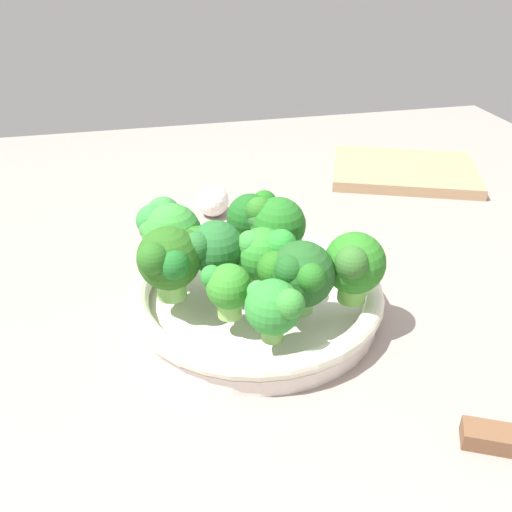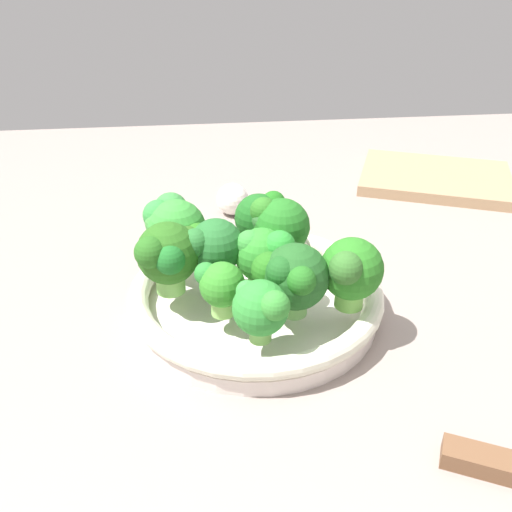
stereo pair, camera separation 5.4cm
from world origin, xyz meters
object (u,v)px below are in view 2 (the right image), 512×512
(broccoli_floret_7, at_px, (351,271))
(garlic_bulb, at_px, (235,199))
(broccoli_floret_2, at_px, (263,254))
(bowl, at_px, (256,297))
(broccoli_floret_0, at_px, (263,217))
(broccoli_floret_6, at_px, (279,226))
(broccoli_floret_1, at_px, (220,284))
(broccoli_floret_3, at_px, (260,308))
(broccoli_floret_5, at_px, (168,253))
(broccoli_floret_8, at_px, (292,277))
(broccoli_floret_4, at_px, (173,225))
(broccoli_floret_9, at_px, (212,246))
(cutting_board, at_px, (435,178))

(broccoli_floret_7, distance_m, garlic_bulb, 0.30)
(broccoli_floret_2, bearing_deg, bowl, 126.10)
(broccoli_floret_0, bearing_deg, broccoli_floret_6, -76.88)
(broccoli_floret_1, bearing_deg, broccoli_floret_6, 49.88)
(broccoli_floret_3, height_order, broccoli_floret_5, broccoli_floret_5)
(broccoli_floret_5, distance_m, broccoli_floret_8, 0.12)
(broccoli_floret_2, relative_size, broccoli_floret_4, 0.88)
(broccoli_floret_3, bearing_deg, broccoli_floret_6, 74.37)
(broccoli_floret_4, height_order, broccoli_floret_6, broccoli_floret_6)
(broccoli_floret_7, bearing_deg, bowl, 146.69)
(bowl, distance_m, broccoli_floret_7, 0.11)
(broccoli_floret_0, bearing_deg, broccoli_floret_9, -129.64)
(broccoli_floret_7, bearing_deg, broccoli_floret_6, 122.76)
(broccoli_floret_8, bearing_deg, broccoli_floret_2, 111.78)
(broccoli_floret_0, xyz_separation_m, broccoli_floret_3, (-0.02, -0.16, -0.00))
(broccoli_floret_6, height_order, cutting_board, broccoli_floret_6)
(bowl, bearing_deg, garlic_bulb, 90.72)
(broccoli_floret_5, relative_size, broccoli_floret_8, 1.03)
(broccoli_floret_6, bearing_deg, broccoli_floret_1, -130.12)
(broccoli_floret_6, bearing_deg, broccoli_floret_3, -105.63)
(broccoli_floret_4, height_order, broccoli_floret_8, broccoli_floret_4)
(broccoli_floret_1, height_order, broccoli_floret_6, broccoli_floret_6)
(broccoli_floret_0, xyz_separation_m, broccoli_floret_9, (-0.06, -0.07, 0.01))
(broccoli_floret_2, bearing_deg, broccoli_floret_6, 61.26)
(bowl, bearing_deg, broccoli_floret_1, -128.98)
(broccoli_floret_3, distance_m, broccoli_floret_5, 0.11)
(broccoli_floret_4, distance_m, broccoli_floret_8, 0.15)
(broccoli_floret_2, xyz_separation_m, garlic_bulb, (-0.01, 0.24, -0.05))
(broccoli_floret_1, distance_m, broccoli_floret_4, 0.11)
(broccoli_floret_0, relative_size, broccoli_floret_4, 0.86)
(broccoli_floret_0, distance_m, broccoli_floret_7, 0.14)
(broccoli_floret_6, bearing_deg, broccoli_floret_9, -160.30)
(broccoli_floret_1, xyz_separation_m, broccoli_floret_6, (0.06, 0.08, 0.02))
(broccoli_floret_3, height_order, garlic_bulb, broccoli_floret_3)
(broccoli_floret_5, bearing_deg, broccoli_floret_6, 17.93)
(broccoli_floret_7, relative_size, cutting_board, 0.31)
(broccoli_floret_4, bearing_deg, broccoli_floret_7, -32.94)
(broccoli_floret_0, height_order, broccoli_floret_4, broccoli_floret_4)
(broccoli_floret_2, bearing_deg, broccoli_floret_1, -138.62)
(broccoli_floret_1, bearing_deg, broccoli_floret_3, -55.68)
(cutting_board, bearing_deg, broccoli_floret_2, -134.33)
(broccoli_floret_8, relative_size, garlic_bulb, 1.59)
(broccoli_floret_8, distance_m, garlic_bulb, 0.29)
(broccoli_floret_2, relative_size, broccoli_floret_7, 0.92)
(broccoli_floret_4, bearing_deg, broccoli_floret_5, -93.13)
(broccoli_floret_2, height_order, broccoli_floret_9, broccoli_floret_9)
(broccoli_floret_0, distance_m, broccoli_floret_1, 0.13)
(broccoli_floret_7, height_order, broccoli_floret_9, same)
(bowl, bearing_deg, broccoli_floret_4, 147.43)
(broccoli_floret_3, xyz_separation_m, broccoli_floret_7, (0.09, 0.04, 0.01))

